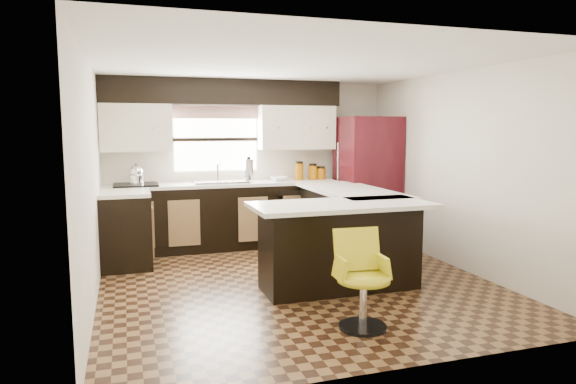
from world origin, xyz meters
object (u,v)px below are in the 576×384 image
object	(u,v)px
refrigerator	(367,180)
bar_chair	(364,281)
peninsula_return	(340,248)
peninsula_long	(347,228)

from	to	relation	value
refrigerator	bar_chair	size ratio (longest dim) A/B	2.21
peninsula_return	bar_chair	world-z (taller)	peninsula_return
peninsula_long	refrigerator	bearing A→B (deg)	52.65
bar_chair	peninsula_long	bearing A→B (deg)	73.68
peninsula_return	bar_chair	xyz separation A→B (m)	(-0.25, -1.08, -0.03)
refrigerator	peninsula_long	bearing A→B (deg)	-127.35
peninsula_long	peninsula_return	size ratio (longest dim) A/B	1.18
peninsula_return	refrigerator	distance (m)	2.43
peninsula_return	refrigerator	size ratio (longest dim) A/B	0.88
peninsula_long	refrigerator	world-z (taller)	refrigerator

